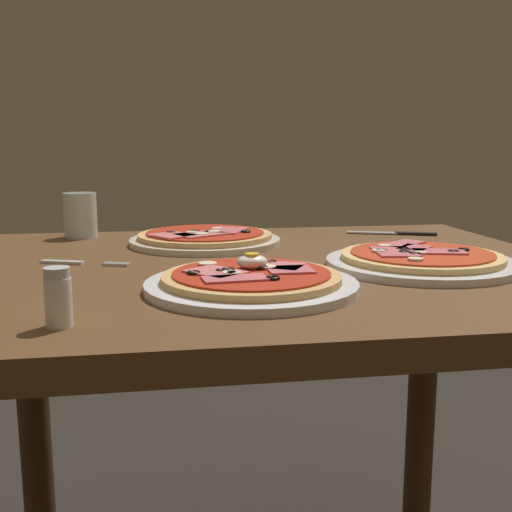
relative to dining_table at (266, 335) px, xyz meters
name	(u,v)px	position (x,y,z in m)	size (l,w,h in m)	color
dining_table	(266,335)	(0.00, 0.00, 0.00)	(1.05, 0.86, 0.77)	brown
pizza_foreground	(251,281)	(-0.05, -0.19, 0.14)	(0.30, 0.30, 0.05)	white
pizza_across_left	(205,238)	(-0.08, 0.22, 0.14)	(0.30, 0.30, 0.03)	silver
pizza_across_right	(421,260)	(0.24, -0.07, 0.14)	(0.31, 0.31, 0.03)	white
water_glass_near	(80,218)	(-0.34, 0.36, 0.17)	(0.07, 0.07, 0.10)	silver
fork	(78,263)	(-0.31, 0.04, 0.13)	(0.15, 0.07, 0.00)	silver
knife	(398,233)	(0.35, 0.28, 0.13)	(0.19, 0.09, 0.01)	silver
salt_shaker	(58,298)	(-0.29, -0.33, 0.16)	(0.03, 0.03, 0.07)	white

